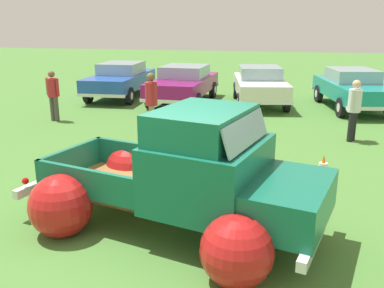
{
  "coord_description": "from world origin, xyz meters",
  "views": [
    {
      "loc": [
        1.64,
        -5.77,
        3.09
      ],
      "look_at": [
        0.0,
        1.57,
        0.89
      ],
      "focal_mm": 39.41,
      "sensor_mm": 36.0,
      "label": 1
    }
  ],
  "objects_px": {
    "show_car_3": "(352,87)",
    "spectator_1": "(354,107)",
    "show_car_2": "(260,84)",
    "lane_cone_1": "(323,170)",
    "vintage_pickup_truck": "(192,185)",
    "show_car_0": "(121,79)",
    "show_car_1": "(184,83)",
    "spectator_2": "(151,100)",
    "spectator_0": "(53,93)"
  },
  "relations": [
    {
      "from": "show_car_1",
      "to": "show_car_2",
      "type": "distance_m",
      "value": 2.92
    },
    {
      "from": "lane_cone_1",
      "to": "spectator_2",
      "type": "bearing_deg",
      "value": 146.46
    },
    {
      "from": "show_car_2",
      "to": "spectator_2",
      "type": "xyz_separation_m",
      "value": [
        -2.63,
        -5.24,
        0.22
      ]
    },
    {
      "from": "show_car_2",
      "to": "lane_cone_1",
      "type": "bearing_deg",
      "value": 2.27
    },
    {
      "from": "show_car_1",
      "to": "show_car_3",
      "type": "height_order",
      "value": "same"
    },
    {
      "from": "spectator_1",
      "to": "lane_cone_1",
      "type": "height_order",
      "value": "spectator_1"
    },
    {
      "from": "show_car_2",
      "to": "spectator_2",
      "type": "relative_size",
      "value": 2.56
    },
    {
      "from": "show_car_1",
      "to": "show_car_0",
      "type": "bearing_deg",
      "value": -100.63
    },
    {
      "from": "spectator_1",
      "to": "show_car_3",
      "type": "bearing_deg",
      "value": 111.34
    },
    {
      "from": "show_car_3",
      "to": "show_car_2",
      "type": "bearing_deg",
      "value": -104.02
    },
    {
      "from": "spectator_2",
      "to": "show_car_3",
      "type": "bearing_deg",
      "value": -153.01
    },
    {
      "from": "vintage_pickup_truck",
      "to": "lane_cone_1",
      "type": "distance_m",
      "value": 3.19
    },
    {
      "from": "lane_cone_1",
      "to": "show_car_2",
      "type": "bearing_deg",
      "value": 102.29
    },
    {
      "from": "show_car_0",
      "to": "spectator_1",
      "type": "height_order",
      "value": "spectator_1"
    },
    {
      "from": "show_car_2",
      "to": "lane_cone_1",
      "type": "distance_m",
      "value": 8.37
    },
    {
      "from": "show_car_3",
      "to": "spectator_1",
      "type": "distance_m",
      "value": 4.57
    },
    {
      "from": "show_car_3",
      "to": "spectator_2",
      "type": "relative_size",
      "value": 2.68
    },
    {
      "from": "show_car_1",
      "to": "show_car_2",
      "type": "relative_size",
      "value": 1.02
    },
    {
      "from": "spectator_0",
      "to": "show_car_3",
      "type": "bearing_deg",
      "value": 129.35
    },
    {
      "from": "show_car_2",
      "to": "spectator_0",
      "type": "height_order",
      "value": "spectator_0"
    },
    {
      "from": "show_car_2",
      "to": "spectator_0",
      "type": "relative_size",
      "value": 2.79
    },
    {
      "from": "vintage_pickup_truck",
      "to": "show_car_2",
      "type": "distance_m",
      "value": 10.56
    },
    {
      "from": "show_car_1",
      "to": "spectator_0",
      "type": "relative_size",
      "value": 2.84
    },
    {
      "from": "spectator_0",
      "to": "lane_cone_1",
      "type": "bearing_deg",
      "value": 79.98
    },
    {
      "from": "show_car_0",
      "to": "show_car_2",
      "type": "xyz_separation_m",
      "value": [
        5.76,
        -0.3,
        -0.0
      ]
    },
    {
      "from": "vintage_pickup_truck",
      "to": "show_car_0",
      "type": "xyz_separation_m",
      "value": [
        -5.48,
        10.86,
        0.03
      ]
    },
    {
      "from": "spectator_0",
      "to": "spectator_1",
      "type": "relative_size",
      "value": 0.98
    },
    {
      "from": "vintage_pickup_truck",
      "to": "show_car_3",
      "type": "relative_size",
      "value": 1.06
    },
    {
      "from": "spectator_2",
      "to": "lane_cone_1",
      "type": "height_order",
      "value": "spectator_2"
    },
    {
      "from": "spectator_0",
      "to": "spectator_1",
      "type": "bearing_deg",
      "value": 103.34
    },
    {
      "from": "show_car_1",
      "to": "show_car_2",
      "type": "bearing_deg",
      "value": 97.91
    },
    {
      "from": "show_car_2",
      "to": "spectator_0",
      "type": "xyz_separation_m",
      "value": [
        -6.21,
        -4.27,
        0.13
      ]
    },
    {
      "from": "vintage_pickup_truck",
      "to": "spectator_2",
      "type": "bearing_deg",
      "value": 128.11
    },
    {
      "from": "spectator_2",
      "to": "lane_cone_1",
      "type": "bearing_deg",
      "value": 132.93
    },
    {
      "from": "spectator_0",
      "to": "spectator_1",
      "type": "height_order",
      "value": "spectator_1"
    },
    {
      "from": "show_car_1",
      "to": "vintage_pickup_truck",
      "type": "bearing_deg",
      "value": 15.99
    },
    {
      "from": "vintage_pickup_truck",
      "to": "show_car_3",
      "type": "distance_m",
      "value": 11.02
    },
    {
      "from": "show_car_3",
      "to": "spectator_1",
      "type": "height_order",
      "value": "spectator_1"
    },
    {
      "from": "show_car_3",
      "to": "spectator_0",
      "type": "xyz_separation_m",
      "value": [
        -9.54,
        -4.12,
        0.13
      ]
    },
    {
      "from": "show_car_2",
      "to": "spectator_1",
      "type": "bearing_deg",
      "value": 20.55
    },
    {
      "from": "spectator_0",
      "to": "show_car_0",
      "type": "bearing_deg",
      "value": -169.6
    },
    {
      "from": "show_car_3",
      "to": "spectator_2",
      "type": "bearing_deg",
      "value": -60.98
    },
    {
      "from": "show_car_1",
      "to": "show_car_3",
      "type": "bearing_deg",
      "value": 93.23
    },
    {
      "from": "show_car_0",
      "to": "show_car_1",
      "type": "height_order",
      "value": "same"
    },
    {
      "from": "vintage_pickup_truck",
      "to": "show_car_1",
      "type": "bearing_deg",
      "value": 118.65
    },
    {
      "from": "show_car_1",
      "to": "spectator_2",
      "type": "height_order",
      "value": "spectator_2"
    },
    {
      "from": "vintage_pickup_truck",
      "to": "spectator_2",
      "type": "xyz_separation_m",
      "value": [
        -2.34,
        5.32,
        0.24
      ]
    },
    {
      "from": "spectator_1",
      "to": "spectator_0",
      "type": "bearing_deg",
      "value": -154.21
    },
    {
      "from": "show_car_0",
      "to": "spectator_2",
      "type": "distance_m",
      "value": 6.37
    },
    {
      "from": "show_car_0",
      "to": "spectator_0",
      "type": "height_order",
      "value": "spectator_0"
    }
  ]
}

